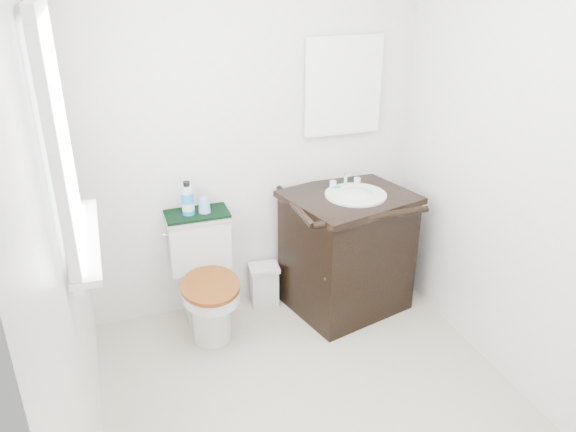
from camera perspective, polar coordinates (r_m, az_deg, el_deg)
floor at (r=3.15m, az=3.34°, el=-19.25°), size 2.40×2.40×0.00m
wall_back at (r=3.55m, az=-3.56°, el=8.52°), size 2.40×0.00×2.40m
wall_front at (r=1.60m, az=21.43°, el=-15.23°), size 2.40×0.00×2.40m
wall_left at (r=2.31m, az=-22.02°, el=-2.41°), size 0.00×2.40×2.40m
wall_right at (r=3.05m, az=23.46°, el=3.79°), size 0.00×2.40×2.40m
window at (r=2.43m, az=-22.50°, el=7.67°), size 0.02×0.70×0.90m
mirror at (r=3.66m, az=5.63°, el=12.99°), size 0.50×0.02×0.60m
toilet at (r=3.61m, az=-8.44°, el=-6.58°), size 0.40×0.62×0.74m
vanity at (r=3.75m, az=6.02°, el=-3.28°), size 0.88×0.80×0.92m
trash_bin at (r=3.89m, az=-2.44°, el=-6.90°), size 0.21×0.18×0.29m
towel at (r=3.52m, az=-9.24°, el=0.23°), size 0.39×0.22×0.02m
mouthwash_bottle at (r=3.47m, az=-10.16°, el=1.67°), size 0.07×0.07×0.21m
cup at (r=3.50m, az=-8.50°, el=1.11°), size 0.07×0.07×0.09m
soap_bar at (r=3.67m, az=4.92°, el=2.93°), size 0.08×0.05×0.02m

